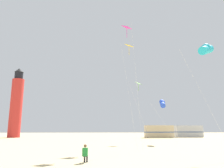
{
  "coord_description": "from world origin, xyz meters",
  "views": [
    {
      "loc": [
        -0.68,
        -7.52,
        2.18
      ],
      "look_at": [
        0.7,
        13.51,
        6.46
      ],
      "focal_mm": 34.84,
      "sensor_mm": 36.0,
      "label": 1
    }
  ],
  "objects_px": {
    "kite_tube_cyan": "(206,49)",
    "kite_diamond_lime": "(138,85)",
    "kite_diamond_magenta": "(128,33)",
    "rv_van_tan": "(159,132)",
    "rv_van_silver": "(189,131)",
    "kite_flyer_standing": "(85,153)",
    "kite_diamond_gold": "(129,50)",
    "lighthouse_distant": "(16,104)",
    "kite_tube_blue": "(162,103)"
  },
  "relations": [
    {
      "from": "kite_tube_cyan",
      "to": "kite_diamond_lime",
      "type": "distance_m",
      "value": 15.84
    },
    {
      "from": "kite_diamond_magenta",
      "to": "rv_van_tan",
      "type": "height_order",
      "value": "kite_diamond_magenta"
    },
    {
      "from": "kite_tube_cyan",
      "to": "rv_van_silver",
      "type": "distance_m",
      "value": 39.15
    },
    {
      "from": "kite_flyer_standing",
      "to": "rv_van_silver",
      "type": "bearing_deg",
      "value": -115.06
    },
    {
      "from": "kite_diamond_gold",
      "to": "lighthouse_distant",
      "type": "relative_size",
      "value": 0.71
    },
    {
      "from": "kite_diamond_lime",
      "to": "rv_van_silver",
      "type": "xyz_separation_m",
      "value": [
        16.04,
        20.56,
        -7.21
      ]
    },
    {
      "from": "kite_diamond_lime",
      "to": "kite_diamond_magenta",
      "type": "bearing_deg",
      "value": -105.94
    },
    {
      "from": "lighthouse_distant",
      "to": "rv_van_silver",
      "type": "xyz_separation_m",
      "value": [
        41.89,
        -0.79,
        -6.45
      ]
    },
    {
      "from": "kite_diamond_lime",
      "to": "lighthouse_distant",
      "type": "bearing_deg",
      "value": 140.45
    },
    {
      "from": "kite_diamond_gold",
      "to": "rv_van_silver",
      "type": "bearing_deg",
      "value": 57.21
    },
    {
      "from": "kite_tube_cyan",
      "to": "kite_tube_blue",
      "type": "xyz_separation_m",
      "value": [
        0.19,
        13.77,
        -3.03
      ]
    },
    {
      "from": "kite_tube_cyan",
      "to": "rv_van_silver",
      "type": "xyz_separation_m",
      "value": [
        13.17,
        36.14,
        -7.31
      ]
    },
    {
      "from": "kite_diamond_gold",
      "to": "rv_van_tan",
      "type": "height_order",
      "value": "kite_diamond_gold"
    },
    {
      "from": "kite_tube_blue",
      "to": "rv_van_silver",
      "type": "distance_m",
      "value": 26.21
    },
    {
      "from": "kite_diamond_magenta",
      "to": "rv_van_tan",
      "type": "xyz_separation_m",
      "value": [
        11.13,
        29.08,
        -10.81
      ]
    },
    {
      "from": "kite_tube_blue",
      "to": "rv_van_tan",
      "type": "distance_m",
      "value": 21.09
    },
    {
      "from": "kite_tube_cyan",
      "to": "kite_diamond_magenta",
      "type": "height_order",
      "value": "kite_diamond_magenta"
    },
    {
      "from": "kite_flyer_standing",
      "to": "kite_diamond_gold",
      "type": "bearing_deg",
      "value": -108.96
    },
    {
      "from": "kite_tube_blue",
      "to": "lighthouse_distant",
      "type": "bearing_deg",
      "value": 141.31
    },
    {
      "from": "kite_flyer_standing",
      "to": "kite_diamond_gold",
      "type": "height_order",
      "value": "kite_diamond_gold"
    },
    {
      "from": "kite_tube_blue",
      "to": "kite_diamond_gold",
      "type": "height_order",
      "value": "kite_diamond_gold"
    },
    {
      "from": "kite_diamond_lime",
      "to": "lighthouse_distant",
      "type": "xyz_separation_m",
      "value": [
        -25.85,
        21.35,
        -0.76
      ]
    },
    {
      "from": "kite_flyer_standing",
      "to": "kite_tube_cyan",
      "type": "distance_m",
      "value": 12.91
    },
    {
      "from": "lighthouse_distant",
      "to": "kite_tube_cyan",
      "type": "bearing_deg",
      "value": -52.12
    },
    {
      "from": "kite_tube_blue",
      "to": "kite_diamond_lime",
      "type": "relative_size",
      "value": 0.69
    },
    {
      "from": "kite_flyer_standing",
      "to": "kite_tube_cyan",
      "type": "relative_size",
      "value": 0.12
    },
    {
      "from": "kite_flyer_standing",
      "to": "kite_tube_blue",
      "type": "bearing_deg",
      "value": -116.23
    },
    {
      "from": "kite_diamond_gold",
      "to": "lighthouse_distant",
      "type": "height_order",
      "value": "lighthouse_distant"
    },
    {
      "from": "kite_flyer_standing",
      "to": "kite_diamond_lime",
      "type": "height_order",
      "value": "kite_diamond_lime"
    },
    {
      "from": "lighthouse_distant",
      "to": "rv_van_tan",
      "type": "height_order",
      "value": "lighthouse_distant"
    },
    {
      "from": "kite_diamond_lime",
      "to": "rv_van_tan",
      "type": "height_order",
      "value": "kite_diamond_lime"
    },
    {
      "from": "kite_tube_blue",
      "to": "rv_van_tan",
      "type": "height_order",
      "value": "kite_tube_blue"
    },
    {
      "from": "kite_diamond_magenta",
      "to": "rv_van_tan",
      "type": "bearing_deg",
      "value": 69.06
    },
    {
      "from": "rv_van_tan",
      "to": "lighthouse_distant",
      "type": "bearing_deg",
      "value": 171.33
    },
    {
      "from": "kite_flyer_standing",
      "to": "rv_van_tan",
      "type": "xyz_separation_m",
      "value": [
        14.99,
        36.0,
        0.78
      ]
    },
    {
      "from": "kite_tube_blue",
      "to": "kite_diamond_gold",
      "type": "bearing_deg",
      "value": -130.74
    },
    {
      "from": "kite_tube_cyan",
      "to": "lighthouse_distant",
      "type": "distance_m",
      "value": 46.79
    },
    {
      "from": "kite_diamond_magenta",
      "to": "rv_van_silver",
      "type": "bearing_deg",
      "value": 58.64
    },
    {
      "from": "kite_flyer_standing",
      "to": "kite_diamond_magenta",
      "type": "xyz_separation_m",
      "value": [
        3.86,
        6.92,
        11.59
      ]
    },
    {
      "from": "kite_flyer_standing",
      "to": "rv_van_silver",
      "type": "relative_size",
      "value": 0.18
    },
    {
      "from": "kite_flyer_standing",
      "to": "kite_diamond_lime",
      "type": "xyz_separation_m",
      "value": [
        6.95,
        17.76,
        7.99
      ]
    },
    {
      "from": "kite_diamond_lime",
      "to": "lighthouse_distant",
      "type": "relative_size",
      "value": 0.55
    },
    {
      "from": "kite_tube_blue",
      "to": "rv_van_tan",
      "type": "xyz_separation_m",
      "value": [
        4.96,
        20.04,
        -4.28
      ]
    },
    {
      "from": "kite_diamond_magenta",
      "to": "rv_van_silver",
      "type": "xyz_separation_m",
      "value": [
        19.14,
        31.4,
        -10.81
      ]
    },
    {
      "from": "kite_diamond_gold",
      "to": "kite_diamond_magenta",
      "type": "distance_m",
      "value": 2.67
    },
    {
      "from": "rv_van_silver",
      "to": "kite_diamond_gold",
      "type": "bearing_deg",
      "value": -122.77
    },
    {
      "from": "kite_flyer_standing",
      "to": "rv_van_tan",
      "type": "height_order",
      "value": "rv_van_tan"
    },
    {
      "from": "kite_tube_blue",
      "to": "rv_van_tan",
      "type": "bearing_deg",
      "value": 76.09
    },
    {
      "from": "kite_diamond_lime",
      "to": "rv_van_silver",
      "type": "bearing_deg",
      "value": 52.04
    },
    {
      "from": "kite_flyer_standing",
      "to": "rv_van_silver",
      "type": "height_order",
      "value": "rv_van_silver"
    }
  ]
}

